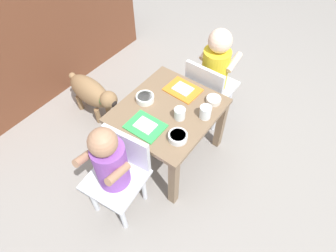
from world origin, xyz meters
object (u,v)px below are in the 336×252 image
object	(u,v)px
food_tray_left	(145,126)
veggie_bowl_near	(214,100)
seated_child_left	(112,163)
food_tray_right	(183,90)
dog	(92,93)
veggie_bowl_far	(145,98)
cereal_bowl_right_side	(178,137)
water_cup_right	(180,114)
seated_child_right	(214,68)
dining_table	(168,118)
water_cup_left	(205,113)

from	to	relation	value
food_tray_left	veggie_bowl_near	bearing A→B (deg)	-27.59
seated_child_left	food_tray_right	world-z (taller)	seated_child_left
dog	veggie_bowl_far	xyz separation A→B (m)	(0.00, -0.49, 0.23)
cereal_bowl_right_side	food_tray_left	bearing A→B (deg)	100.91
seated_child_left	water_cup_right	size ratio (longest dim) A/B	10.68
seated_child_right	veggie_bowl_far	size ratio (longest dim) A/B	6.75
food_tray_right	seated_child_right	bearing A→B (deg)	-11.63
dining_table	water_cup_right	xyz separation A→B (m)	(-0.01, -0.09, 0.10)
water_cup_left	veggie_bowl_near	distance (m)	0.13
seated_child_left	cereal_bowl_right_side	size ratio (longest dim) A/B	6.88
dining_table	seated_child_left	size ratio (longest dim) A/B	0.83
food_tray_right	cereal_bowl_right_side	distance (m)	0.36
veggie_bowl_far	cereal_bowl_right_side	size ratio (longest dim) A/B	1.04
seated_child_right	food_tray_left	xyz separation A→B (m)	(-0.62, 0.06, -0.01)
dining_table	water_cup_left	distance (m)	0.23
food_tray_right	veggie_bowl_near	distance (m)	0.20
water_cup_right	cereal_bowl_right_side	size ratio (longest dim) A/B	0.64
water_cup_left	water_cup_right	world-z (taller)	water_cup_left
seated_child_left	cereal_bowl_right_side	world-z (taller)	seated_child_left
water_cup_right	veggie_bowl_far	distance (m)	0.23
food_tray_left	seated_child_left	bearing A→B (deg)	-176.84
food_tray_left	water_cup_right	xyz separation A→B (m)	(0.16, -0.11, 0.02)
dog	water_cup_right	bearing A→B (deg)	-89.01
seated_child_left	food_tray_right	size ratio (longest dim) A/B	3.35
veggie_bowl_near	dog	bearing A→B (deg)	105.37
veggie_bowl_far	seated_child_left	bearing A→B (deg)	-161.55
dining_table	dog	bearing A→B (deg)	92.33
cereal_bowl_right_side	water_cup_left	bearing A→B (deg)	-8.17
veggie_bowl_near	dining_table	bearing A→B (deg)	138.54
dog	water_cup_left	world-z (taller)	water_cup_left
dining_table	food_tray_left	bearing A→B (deg)	173.50
seated_child_left	seated_child_right	bearing A→B (deg)	-2.63
food_tray_right	water_cup_left	size ratio (longest dim) A/B	2.81
food_tray_right	veggie_bowl_near	bearing A→B (deg)	-83.21
dog	water_cup_left	bearing A→B (deg)	-83.22
food_tray_left	water_cup_left	distance (m)	0.33
food_tray_left	veggie_bowl_far	bearing A→B (deg)	39.58
water_cup_left	food_tray_right	bearing A→B (deg)	64.71
seated_child_left	veggie_bowl_far	xyz separation A→B (m)	(0.42, 0.14, 0.02)
food_tray_left	food_tray_right	xyz separation A→B (m)	(0.35, 0.00, -0.00)
water_cup_left	veggie_bowl_near	xyz separation A→B (m)	(0.12, 0.02, -0.01)
seated_child_left	water_cup_right	world-z (taller)	seated_child_left
veggie_bowl_near	food_tray_right	bearing A→B (deg)	96.79
cereal_bowl_right_side	seated_child_right	bearing A→B (deg)	12.40
water_cup_left	water_cup_right	size ratio (longest dim) A/B	1.13
food_tray_right	cereal_bowl_right_side	size ratio (longest dim) A/B	2.06
seated_child_left	veggie_bowl_near	size ratio (longest dim) A/B	8.17
dog	water_cup_left	xyz separation A→B (m)	(0.10, -0.84, 0.25)
dining_table	food_tray_right	xyz separation A→B (m)	(0.17, 0.02, 0.08)
seated_child_right	veggie_bowl_near	size ratio (longest dim) A/B	8.37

